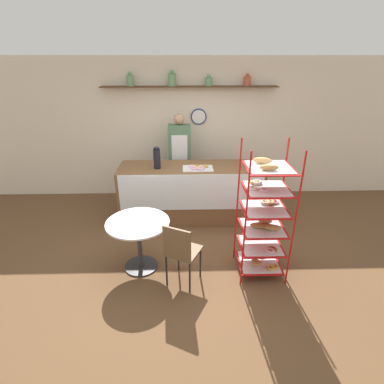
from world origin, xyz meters
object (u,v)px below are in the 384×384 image
Objects in this scene: coffee_carafe at (157,158)px; pastry_rack at (264,217)px; cafe_table at (139,233)px; donut_tray_counter at (198,168)px; cafe_chair at (180,249)px; person_worker at (180,156)px.

pastry_rack is at bearing -45.06° from coffee_carafe.
pastry_rack is 2.14× the size of cafe_table.
coffee_carafe is 0.74× the size of donut_tray_counter.
coffee_carafe is at bearing -50.50° from cafe_chair.
cafe_chair is 1.75m from donut_tray_counter.
coffee_carafe is at bearing 83.01° from cafe_table.
donut_tray_counter is (0.30, -0.75, 0.03)m from person_worker.
pastry_rack is 4.80× the size of coffee_carafe.
donut_tray_counter is (0.28, 1.67, 0.45)m from cafe_chair.
coffee_carafe is (-0.37, -0.70, 0.19)m from person_worker.
cafe_chair is at bearing -89.39° from person_worker.
person_worker is (-1.08, 2.16, 0.14)m from pastry_rack.
cafe_table is 0.67m from cafe_chair.
person_worker reaches higher than donut_tray_counter.
cafe_chair reaches higher than cafe_table.
person_worker is at bearing 62.51° from coffee_carafe.
donut_tray_counter is (0.84, 1.30, 0.44)m from cafe_table.
person_worker is 2.11× the size of cafe_table.
donut_tray_counter is at bearing 118.87° from pastry_rack.
cafe_table is at bearing -122.75° from donut_tray_counter.
person_worker is 0.82m from coffee_carafe.
pastry_rack reaches higher than cafe_chair.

